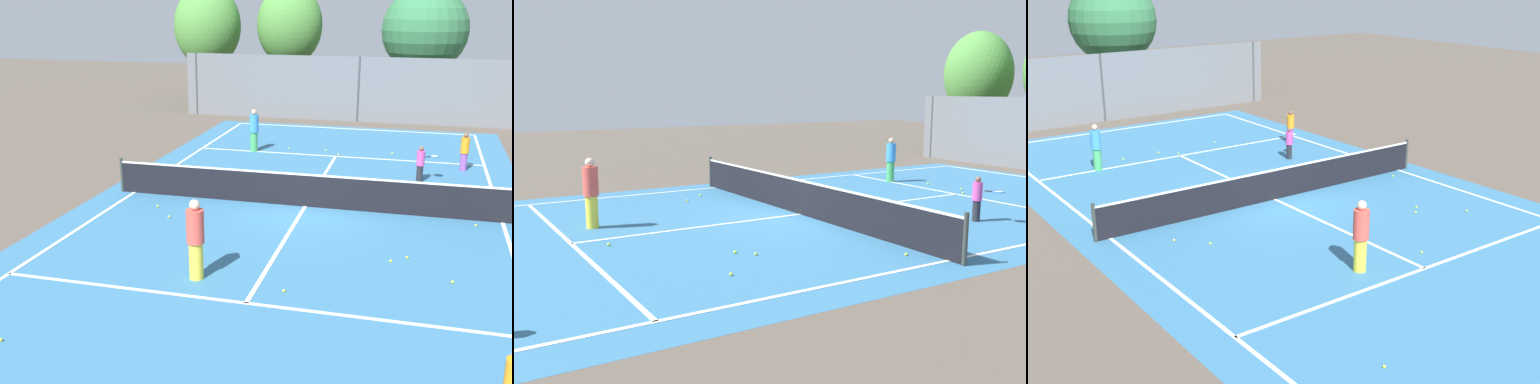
# 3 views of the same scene
# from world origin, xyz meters

# --- Properties ---
(ground_plane) EXTENTS (80.00, 80.00, 0.00)m
(ground_plane) POSITION_xyz_m (0.00, 0.00, 0.00)
(ground_plane) COLOR brown
(court_surface) EXTENTS (13.00, 25.00, 0.01)m
(court_surface) POSITION_xyz_m (0.00, 0.00, 0.00)
(court_surface) COLOR teal
(court_surface) RESTS_ON ground_plane
(tennis_net) EXTENTS (11.90, 0.10, 1.10)m
(tennis_net) POSITION_xyz_m (0.00, 0.00, 0.51)
(tennis_net) COLOR #333833
(tennis_net) RESTS_ON ground_plane
(perimeter_fence) EXTENTS (18.00, 0.12, 3.20)m
(perimeter_fence) POSITION_xyz_m (0.00, 14.00, 1.60)
(perimeter_fence) COLOR slate
(perimeter_fence) RESTS_ON ground_plane
(tree_0) EXTENTS (3.75, 3.06, 6.72)m
(tree_0) POSITION_xyz_m (-4.53, 18.63, 4.45)
(tree_0) COLOR brown
(tree_0) RESTS_ON ground_plane
(tree_1) EXTENTS (3.96, 3.50, 6.76)m
(tree_1) POSITION_xyz_m (-9.37, 18.38, 4.36)
(tree_1) COLOR brown
(tree_1) RESTS_ON ground_plane
(tree_2) EXTENTS (4.71, 4.71, 6.62)m
(tree_2) POSITION_xyz_m (2.94, 19.29, 4.26)
(tree_2) COLOR brown
(tree_2) RESTS_ON ground_plane
(player_0) EXTENTS (0.36, 0.36, 1.70)m
(player_0) POSITION_xyz_m (-3.31, 6.43, 0.87)
(player_0) COLOR #3FA559
(player_0) RESTS_ON ground_plane
(player_2) EXTENTS (0.39, 0.39, 1.81)m
(player_2) POSITION_xyz_m (-1.37, -5.54, 0.93)
(player_2) COLOR yellow
(player_2) RESTS_ON ground_plane
(player_3) EXTENTS (0.29, 0.29, 1.38)m
(player_3) POSITION_xyz_m (4.69, 5.47, 0.71)
(player_3) COLOR purple
(player_3) RESTS_ON ground_plane
(player_4) EXTENTS (0.80, 0.67, 1.22)m
(player_4) POSITION_xyz_m (3.23, 3.58, 0.64)
(player_4) COLOR #232328
(player_4) RESTS_ON ground_plane
(ball_crate) EXTENTS (0.44, 0.31, 0.43)m
(ball_crate) POSITION_xyz_m (-1.69, 1.00, 0.18)
(ball_crate) COLOR red
(ball_crate) RESTS_ON ground_plane
(tennis_ball_0) EXTENTS (0.07, 0.07, 0.07)m
(tennis_ball_0) POSITION_xyz_m (4.77, -0.49, 0.03)
(tennis_ball_0) COLOR #CCE533
(tennis_ball_0) RESTS_ON ground_plane
(tennis_ball_1) EXTENTS (0.07, 0.07, 0.07)m
(tennis_ball_1) POSITION_xyz_m (0.07, 6.64, 0.03)
(tennis_ball_1) COLOR #CCE533
(tennis_ball_1) RESTS_ON ground_plane
(tennis_ball_2) EXTENTS (0.07, 0.07, 0.07)m
(tennis_ball_2) POSITION_xyz_m (3.05, -3.23, 0.03)
(tennis_ball_2) COLOR #CCE533
(tennis_ball_2) RESTS_ON ground_plane
(tennis_ball_3) EXTENTS (0.07, 0.07, 0.07)m
(tennis_ball_3) POSITION_xyz_m (0.63, -5.71, 0.03)
(tennis_ball_3) COLOR #CCE533
(tennis_ball_3) RESTS_ON ground_plane
(tennis_ball_4) EXTENTS (0.07, 0.07, 0.07)m
(tennis_ball_4) POSITION_xyz_m (-3.84, -8.95, 0.03)
(tennis_ball_4) COLOR #CCE533
(tennis_ball_4) RESTS_ON ground_plane
(tennis_ball_5) EXTENTS (0.07, 0.07, 0.07)m
(tennis_ball_5) POSITION_xyz_m (2.11, 7.35, 0.03)
(tennis_ball_5) COLOR #CCE533
(tennis_ball_5) RESTS_ON ground_plane
(tennis_ball_6) EXTENTS (0.07, 0.07, 0.07)m
(tennis_ball_6) POSITION_xyz_m (2.70, -3.54, 0.03)
(tennis_ball_6) COLOR #CCE533
(tennis_ball_6) RESTS_ON ground_plane
(tennis_ball_7) EXTENTS (0.07, 0.07, 0.07)m
(tennis_ball_7) POSITION_xyz_m (-2.03, 7.16, 0.03)
(tennis_ball_7) COLOR #CCE533
(tennis_ball_7) RESTS_ON ground_plane
(tennis_ball_8) EXTENTS (0.07, 0.07, 0.07)m
(tennis_ball_8) POSITION_xyz_m (4.05, -4.35, 0.03)
(tennis_ball_8) COLOR #CCE533
(tennis_ball_8) RESTS_ON ground_plane
(tennis_ball_9) EXTENTS (0.07, 0.07, 0.07)m
(tennis_ball_9) POSITION_xyz_m (-4.18, -1.21, 0.03)
(tennis_ball_9) COLOR #CCE533
(tennis_ball_9) RESTS_ON ground_plane
(tennis_ball_10) EXTENTS (0.07, 0.07, 0.07)m
(tennis_ball_10) POSITION_xyz_m (-0.52, 7.23, 0.03)
(tennis_ball_10) COLOR #CCE533
(tennis_ball_10) RESTS_ON ground_plane
(tennis_ball_11) EXTENTS (0.07, 0.07, 0.07)m
(tennis_ball_11) POSITION_xyz_m (-3.51, -1.98, 0.03)
(tennis_ball_11) COLOR #CCE533
(tennis_ball_11) RESTS_ON ground_plane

